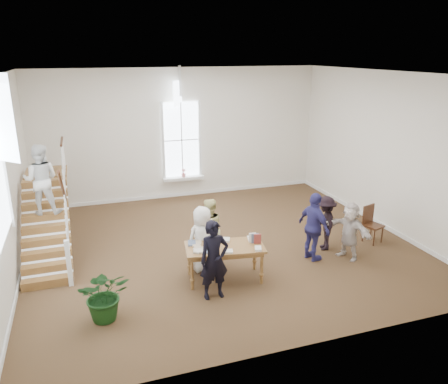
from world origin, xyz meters
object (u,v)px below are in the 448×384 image
object	(u,v)px
woman_cluster_b	(325,223)
woman_cluster_c	(350,231)
library_table	(224,250)
person_yellow	(209,230)
woman_cluster_a	(314,227)
police_officer	(214,260)
floor_plant	(105,294)
elderly_woman	(203,239)
side_chair	(371,221)

from	to	relation	value
woman_cluster_b	woman_cluster_c	size ratio (longest dim) A/B	0.99
library_table	woman_cluster_c	world-z (taller)	woman_cluster_c
library_table	woman_cluster_c	bearing A→B (deg)	9.84
person_yellow	woman_cluster_a	xyz separation A→B (m)	(2.46, -0.85, 0.08)
person_yellow	library_table	bearing A→B (deg)	74.47
library_table	woman_cluster_a	bearing A→B (deg)	14.84
police_officer	floor_plant	world-z (taller)	police_officer
woman_cluster_a	elderly_woman	bearing A→B (deg)	69.96
woman_cluster_c	floor_plant	world-z (taller)	woman_cluster_c
library_table	floor_plant	bearing A→B (deg)	-155.20
person_yellow	woman_cluster_c	xyz separation A→B (m)	(3.36, -1.05, -0.06)
police_officer	person_yellow	xyz separation A→B (m)	(0.40, 1.75, -0.07)
elderly_woman	person_yellow	world-z (taller)	elderly_woman
police_officer	elderly_woman	world-z (taller)	police_officer
woman_cluster_a	woman_cluster_b	xyz separation A→B (m)	(0.60, 0.45, -0.15)
police_officer	woman_cluster_c	world-z (taller)	police_officer
floor_plant	library_table	bearing A→B (deg)	15.79
woman_cluster_c	police_officer	bearing A→B (deg)	-100.26
elderly_woman	woman_cluster_c	world-z (taller)	elderly_woman
police_officer	elderly_woman	xyz separation A→B (m)	(0.10, 1.25, -0.07)
person_yellow	woman_cluster_c	distance (m)	3.52
woman_cluster_c	side_chair	xyz separation A→B (m)	(1.16, 0.69, -0.16)
woman_cluster_c	woman_cluster_a	bearing A→B (deg)	-123.38
person_yellow	woman_cluster_a	distance (m)	2.60
police_officer	woman_cluster_b	world-z (taller)	police_officer
library_table	woman_cluster_c	size ratio (longest dim) A/B	1.28
elderly_woman	woman_cluster_b	xyz separation A→B (m)	(3.36, 0.10, -0.07)
library_table	floor_plant	world-z (taller)	floor_plant
police_officer	woman_cluster_b	distance (m)	3.72
person_yellow	elderly_woman	bearing A→B (deg)	41.70
person_yellow	side_chair	world-z (taller)	person_yellow
woman_cluster_b	woman_cluster_a	bearing A→B (deg)	-34.44
person_yellow	woman_cluster_b	bearing A→B (deg)	155.29
woman_cluster_a	woman_cluster_c	distance (m)	0.93
elderly_woman	side_chair	world-z (taller)	elderly_woman
elderly_woman	floor_plant	size ratio (longest dim) A/B	1.49
person_yellow	woman_cluster_b	size ratio (longest dim) A/B	1.09
woman_cluster_b	side_chair	xyz separation A→B (m)	(1.46, 0.04, -0.15)
side_chair	elderly_woman	bearing A→B (deg)	164.03
police_officer	woman_cluster_a	distance (m)	3.00
woman_cluster_c	person_yellow	bearing A→B (deg)	-128.14
woman_cluster_b	floor_plant	size ratio (longest dim) A/B	1.36
side_chair	person_yellow	bearing A→B (deg)	157.82
police_officer	side_chair	distance (m)	5.12
library_table	woman_cluster_b	distance (m)	3.11
person_yellow	floor_plant	size ratio (longest dim) A/B	1.48
police_officer	person_yellow	world-z (taller)	police_officer
floor_plant	woman_cluster_b	bearing A→B (deg)	14.31
woman_cluster_b	woman_cluster_c	distance (m)	0.72
police_officer	woman_cluster_a	bearing A→B (deg)	14.31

